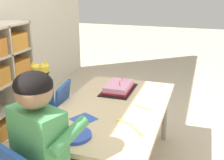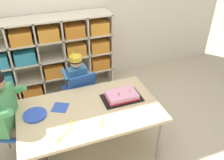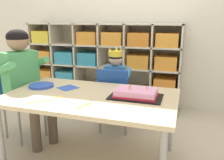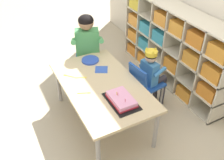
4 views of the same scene
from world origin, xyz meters
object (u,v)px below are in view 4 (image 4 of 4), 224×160
at_px(paper_plate_stack, 90,60).
at_px(fork_near_cake_tray, 68,76).
at_px(activity_table, 102,88).
at_px(child_with_crown, 152,71).
at_px(adult_helper_seated, 88,46).
at_px(classroom_chair_blue, 144,83).
at_px(fork_beside_plate_stack, 82,78).
at_px(fork_near_child_seat, 85,93).
at_px(classroom_chair_adult_side, 88,56).
at_px(birthday_cake_on_tray, 121,100).

bearing_deg(paper_plate_stack, fork_near_cake_tray, -63.07).
xyz_separation_m(activity_table, paper_plate_stack, (-0.49, 0.08, 0.06)).
distance_m(child_with_crown, adult_helper_seated, 0.89).
bearing_deg(fork_near_cake_tray, activity_table, -1.12).
bearing_deg(paper_plate_stack, adult_helper_seated, 164.96).
bearing_deg(classroom_chair_blue, child_with_crown, -90.67).
bearing_deg(fork_beside_plate_stack, classroom_chair_blue, -176.60).
bearing_deg(classroom_chair_blue, fork_near_child_seat, 84.30).
bearing_deg(fork_near_cake_tray, paper_plate_stack, 75.45).
bearing_deg(adult_helper_seated, child_with_crown, -33.61).
relative_size(child_with_crown, classroom_chair_adult_side, 1.25).
distance_m(classroom_chair_adult_side, fork_near_cake_tray, 0.67).
distance_m(activity_table, fork_beside_plate_stack, 0.26).
height_order(classroom_chair_adult_side, birthday_cake_on_tray, classroom_chair_adult_side).
xyz_separation_m(adult_helper_seated, fork_near_child_seat, (0.75, -0.35, -0.08)).
distance_m(classroom_chair_adult_side, fork_beside_plate_stack, 0.68).
bearing_deg(classroom_chair_adult_side, fork_near_cake_tray, -111.81).
distance_m(activity_table, classroom_chair_blue, 0.55).
bearing_deg(birthday_cake_on_tray, adult_helper_seated, 175.38).
distance_m(classroom_chair_adult_side, paper_plate_stack, 0.35).
bearing_deg(fork_near_child_seat, classroom_chair_adult_side, -92.15).
bearing_deg(paper_plate_stack, classroom_chair_adult_side, 163.06).
height_order(classroom_chair_adult_side, fork_beside_plate_stack, classroom_chair_adult_side).
bearing_deg(fork_beside_plate_stack, classroom_chair_adult_side, -95.84).
xyz_separation_m(classroom_chair_adult_side, birthday_cake_on_tray, (1.15, -0.12, 0.16)).
bearing_deg(fork_beside_plate_stack, activity_table, 147.11).
bearing_deg(child_with_crown, classroom_chair_adult_side, 22.60).
distance_m(child_with_crown, fork_near_child_seat, 0.87).
relative_size(classroom_chair_adult_side, adult_helper_seated, 0.66).
distance_m(classroom_chair_blue, fork_beside_plate_stack, 0.74).
height_order(paper_plate_stack, fork_beside_plate_stack, paper_plate_stack).
relative_size(classroom_chair_adult_side, fork_beside_plate_stack, 5.15).
relative_size(adult_helper_seated, fork_beside_plate_stack, 7.87).
xyz_separation_m(classroom_chair_adult_side, fork_near_child_seat, (0.86, -0.39, 0.13)).
xyz_separation_m(classroom_chair_blue, fork_beside_plate_stack, (-0.24, -0.69, 0.16)).
height_order(adult_helper_seated, fork_beside_plate_stack, adult_helper_seated).
xyz_separation_m(child_with_crown, classroom_chair_adult_side, (-0.82, -0.48, -0.11)).
height_order(birthday_cake_on_tray, fork_beside_plate_stack, birthday_cake_on_tray).
relative_size(paper_plate_stack, fork_near_cake_tray, 1.94).
bearing_deg(child_with_crown, activity_table, 80.97).
xyz_separation_m(classroom_chair_blue, classroom_chair_adult_side, (-0.83, -0.36, 0.03)).
bearing_deg(birthday_cake_on_tray, fork_beside_plate_stack, -160.43).
height_order(activity_table, classroom_chair_adult_side, classroom_chair_adult_side).
xyz_separation_m(classroom_chair_blue, paper_plate_stack, (-0.52, -0.46, 0.17)).
bearing_deg(classroom_chair_blue, adult_helper_seated, 21.37).
relative_size(adult_helper_seated, fork_near_cake_tray, 9.55).
height_order(birthday_cake_on_tray, paper_plate_stack, birthday_cake_on_tray).
bearing_deg(fork_beside_plate_stack, fork_near_cake_tray, -16.87).
distance_m(classroom_chair_blue, paper_plate_stack, 0.71).
xyz_separation_m(activity_table, classroom_chair_blue, (0.03, 0.54, -0.11)).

